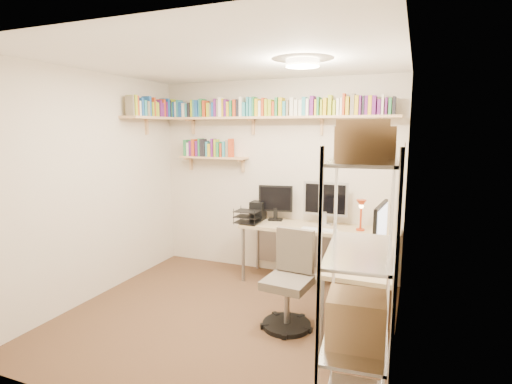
% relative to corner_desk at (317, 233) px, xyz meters
% --- Properties ---
extents(ground, '(3.20, 3.20, 0.00)m').
position_rel_corner_desk_xyz_m(ground, '(-0.70, -0.97, -0.71)').
color(ground, '#462C1E').
rests_on(ground, ground).
extents(room_shell, '(3.24, 3.04, 2.52)m').
position_rel_corner_desk_xyz_m(room_shell, '(-0.69, -0.97, 0.83)').
color(room_shell, beige).
rests_on(room_shell, ground).
extents(wall_shelves, '(3.12, 1.09, 0.80)m').
position_rel_corner_desk_xyz_m(wall_shelves, '(-1.14, 0.32, 1.31)').
color(wall_shelves, tan).
rests_on(wall_shelves, ground).
extents(corner_desk, '(1.93, 1.88, 1.25)m').
position_rel_corner_desk_xyz_m(corner_desk, '(0.00, 0.00, 0.00)').
color(corner_desk, tan).
rests_on(corner_desk, ground).
extents(office_chair, '(0.49, 0.50, 0.93)m').
position_rel_corner_desk_xyz_m(office_chair, '(-0.06, -0.87, -0.32)').
color(office_chair, black).
rests_on(office_chair, ground).
extents(wire_rack, '(0.45, 0.81, 1.93)m').
position_rel_corner_desk_xyz_m(wire_rack, '(0.73, -2.11, 0.53)').
color(wire_rack, silver).
rests_on(wire_rack, ground).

